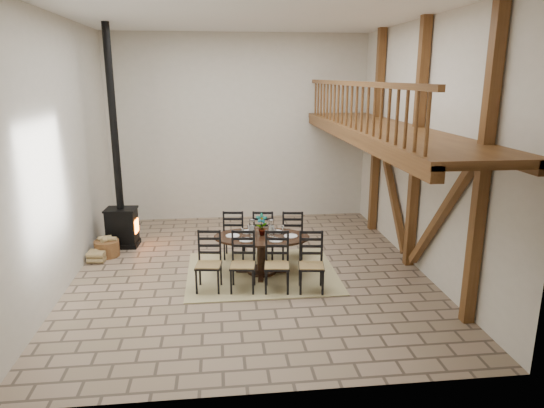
{
  "coord_description": "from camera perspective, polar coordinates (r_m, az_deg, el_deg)",
  "views": [
    {
      "loc": [
        -0.59,
        -9.29,
        3.89
      ],
      "look_at": [
        0.5,
        0.4,
        1.31
      ],
      "focal_mm": 32.0,
      "sensor_mm": 36.0,
      "label": 1
    }
  ],
  "objects": [
    {
      "name": "rug",
      "position": [
        9.98,
        -1.21,
        -8.05
      ],
      "size": [
        3.0,
        2.5,
        0.02
      ],
      "primitive_type": "cube",
      "color": "tan",
      "rests_on": "ground"
    },
    {
      "name": "log_stack",
      "position": [
        11.17,
        -19.89,
        -5.8
      ],
      "size": [
        0.39,
        0.4,
        0.24
      ],
      "rotation": [
        0.0,
        0.0,
        -0.09
      ],
      "color": "tan",
      "rests_on": "ground"
    },
    {
      "name": "dining_table",
      "position": [
        9.75,
        -1.24,
        -6.12
      ],
      "size": [
        2.4,
        2.39,
        1.24
      ],
      "rotation": [
        0.0,
        0.0,
        -0.13
      ],
      "color": "black",
      "rests_on": "ground"
    },
    {
      "name": "log_basket",
      "position": [
        11.41,
        -18.86,
        -4.88
      ],
      "size": [
        0.54,
        0.54,
        0.45
      ],
      "rotation": [
        0.0,
        0.0,
        0.13
      ],
      "color": "brown",
      "rests_on": "ground"
    },
    {
      "name": "room_shell",
      "position": [
        9.5,
        4.47,
        9.51
      ],
      "size": [
        7.02,
        8.02,
        5.01
      ],
      "color": "beige",
      "rests_on": "ground"
    },
    {
      "name": "wood_stove",
      "position": [
        11.7,
        -17.45,
        0.4
      ],
      "size": [
        0.75,
        0.6,
        5.0
      ],
      "rotation": [
        0.0,
        0.0,
        -0.08
      ],
      "color": "black",
      "rests_on": "ground"
    },
    {
      "name": "ground",
      "position": [
        10.09,
        -2.59,
        -7.86
      ],
      "size": [
        8.0,
        8.0,
        0.0
      ],
      "primitive_type": "plane",
      "color": "#8D745E",
      "rests_on": "ground"
    }
  ]
}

